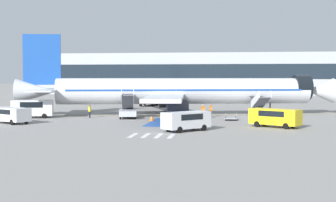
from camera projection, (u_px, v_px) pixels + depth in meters
name	position (u px, v px, depth m)	size (l,w,h in m)	color
ground_plane	(194.00, 115.00, 67.06)	(600.00, 600.00, 0.00)	gray
apron_leadline_yellow	(184.00, 115.00, 66.60)	(0.20, 79.79, 0.01)	gold
apron_stand_patch_blue	(175.00, 122.00, 55.74)	(6.13, 10.78, 0.01)	#2856A8
apron_walkway_bar_0	(133.00, 135.00, 43.28)	(0.44, 3.60, 0.01)	silver
apron_walkway_bar_1	(146.00, 135.00, 43.12)	(0.44, 3.60, 0.01)	silver
apron_walkway_bar_2	(159.00, 136.00, 42.96)	(0.44, 3.60, 0.01)	silver
apron_walkway_bar_3	(171.00, 136.00, 42.80)	(0.44, 3.60, 0.01)	silver
airliner	(179.00, 91.00, 66.36)	(44.95, 35.08, 11.30)	silver
boarding_stairs_forward	(261.00, 110.00, 63.06)	(3.20, 5.53, 3.63)	#ADB2BA
boarding_stairs_aft	(128.00, 111.00, 61.49)	(3.20, 5.53, 3.97)	#ADB2BA
fuel_tanker	(152.00, 96.00, 89.20)	(3.55, 10.45, 3.37)	#38383D
service_van_0	(186.00, 119.00, 46.53)	(4.88, 4.86, 1.93)	silver
service_van_1	(32.00, 107.00, 61.43)	(5.52, 3.11, 2.36)	silver
service_van_2	(275.00, 116.00, 50.04)	(5.58, 4.43, 1.98)	yellow
service_van_3	(11.00, 114.00, 54.18)	(5.38, 4.29, 1.85)	silver
baggage_cart	(231.00, 118.00, 58.69)	(1.52, 2.61, 0.87)	gray
ground_crew_0	(203.00, 111.00, 60.04)	(0.49, 0.38, 1.86)	#2D2D33
ground_crew_1	(90.00, 110.00, 61.65)	(0.25, 0.44, 1.73)	#191E38
ground_crew_2	(211.00, 110.00, 63.21)	(0.39, 0.49, 1.70)	black
traffic_cone_0	(152.00, 118.00, 57.52)	(0.58, 0.58, 0.65)	orange
terminal_building	(186.00, 74.00, 147.82)	(95.20, 12.10, 12.81)	#9EA3A8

